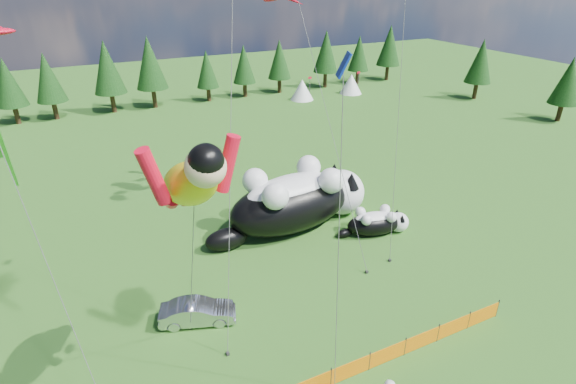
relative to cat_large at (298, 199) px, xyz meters
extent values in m
plane|color=#113D0B|center=(-5.94, -9.77, -2.12)|extent=(160.00, 160.00, 0.00)
cylinder|color=#262626|center=(-4.94, -12.77, -1.57)|extent=(0.06, 0.06, 1.10)
cylinder|color=#262626|center=(-2.94, -12.77, -1.57)|extent=(0.06, 0.06, 1.10)
cylinder|color=#262626|center=(-0.94, -12.77, -1.57)|extent=(0.06, 0.06, 1.10)
cylinder|color=#262626|center=(1.06, -12.77, -1.57)|extent=(0.06, 0.06, 1.10)
cylinder|color=#262626|center=(3.06, -12.77, -1.57)|extent=(0.06, 0.06, 1.10)
cylinder|color=#262626|center=(5.06, -12.77, -1.57)|extent=(0.06, 0.06, 1.10)
cube|color=orange|center=(-3.94, -12.77, -1.62)|extent=(2.00, 0.04, 0.90)
cube|color=orange|center=(-1.94, -12.77, -1.62)|extent=(2.00, 0.04, 0.90)
cube|color=orange|center=(0.06, -12.77, -1.62)|extent=(2.00, 0.04, 0.90)
cube|color=orange|center=(2.06, -12.77, -1.62)|extent=(2.00, 0.04, 0.90)
cube|color=orange|center=(4.06, -12.77, -1.62)|extent=(2.00, 0.04, 0.90)
ellipsoid|color=black|center=(-0.53, -0.06, -0.27)|extent=(9.68, 5.28, 3.71)
ellipsoid|color=white|center=(-0.53, -0.06, 0.66)|extent=(7.29, 3.82, 2.27)
sphere|color=white|center=(3.77, 0.40, -0.48)|extent=(3.30, 3.30, 3.30)
sphere|color=#EA5B6D|center=(5.16, 0.55, -0.48)|extent=(0.46, 0.46, 0.46)
ellipsoid|color=black|center=(-5.45, -0.58, -1.40)|extent=(3.02, 1.74, 1.44)
cone|color=black|center=(3.87, -0.58, 0.84)|extent=(1.15, 1.15, 1.15)
cone|color=black|center=(3.66, 1.38, 0.84)|extent=(1.15, 1.15, 1.15)
sphere|color=white|center=(1.58, 1.52, 1.48)|extent=(1.73, 1.73, 1.73)
sphere|color=white|center=(1.86, -1.15, 1.48)|extent=(1.73, 1.73, 1.73)
sphere|color=white|center=(-2.72, 1.06, 1.48)|extent=(1.73, 1.73, 1.73)
sphere|color=white|center=(-2.44, -1.61, 1.48)|extent=(1.73, 1.73, 1.73)
ellipsoid|color=black|center=(4.17, -3.21, -1.36)|extent=(4.14, 2.64, 1.53)
ellipsoid|color=white|center=(4.17, -3.21, -0.98)|extent=(3.11, 1.93, 0.94)
sphere|color=white|center=(5.91, -3.63, -1.44)|extent=(1.36, 1.36, 1.36)
sphere|color=#EA5B6D|center=(6.47, -3.77, -1.44)|extent=(0.19, 0.19, 0.19)
ellipsoid|color=black|center=(2.19, -2.72, -1.83)|extent=(1.30, 0.86, 0.60)
cone|color=black|center=(5.81, -4.03, -0.90)|extent=(0.48, 0.48, 0.48)
cone|color=black|center=(6.00, -3.24, -0.90)|extent=(0.48, 0.48, 0.48)
sphere|color=white|center=(5.21, -2.89, -0.64)|extent=(0.71, 0.71, 0.71)
sphere|color=white|center=(4.95, -3.97, -0.64)|extent=(0.71, 0.71, 0.71)
sphere|color=white|center=(3.48, -2.47, -0.64)|extent=(0.71, 0.71, 0.71)
sphere|color=white|center=(3.21, -3.54, -0.64)|extent=(0.71, 0.71, 0.71)
imported|color=#B7B7BC|center=(-9.00, -6.36, -1.49)|extent=(4.05, 2.49, 1.26)
cylinder|color=#595959|center=(-9.54, -8.48, 2.78)|extent=(0.03, 0.03, 10.16)
cube|color=#262626|center=(-9.51, -6.67, -2.04)|extent=(0.15, 0.15, 0.16)
cylinder|color=#595959|center=(1.38, -1.28, 5.53)|extent=(0.03, 0.03, 18.54)
cube|color=#262626|center=(1.17, -6.72, -2.04)|extent=(0.15, 0.15, 0.16)
cylinder|color=#595959|center=(-14.38, -10.03, 5.29)|extent=(0.03, 0.03, 14.89)
cylinder|color=#595959|center=(-6.97, -6.93, 6.43)|extent=(0.03, 0.03, 17.60)
cube|color=#262626|center=(-8.38, -9.14, -2.04)|extent=(0.15, 0.15, 0.16)
cylinder|color=#595959|center=(4.44, -3.91, 8.87)|extent=(0.03, 0.03, 22.38)
cube|color=#262626|center=(3.13, -6.36, -2.04)|extent=(0.15, 0.15, 0.16)
cylinder|color=#595959|center=(-4.95, -12.79, 4.76)|extent=(0.03, 0.03, 13.50)
camera|label=1|loc=(-12.60, -24.29, 14.14)|focal=28.00mm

